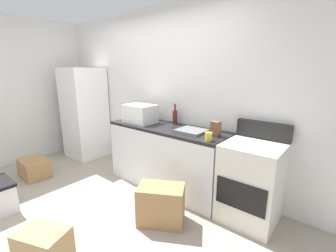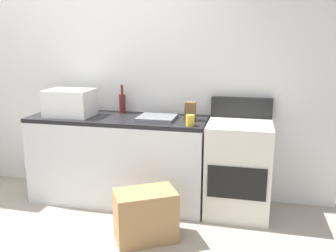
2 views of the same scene
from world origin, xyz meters
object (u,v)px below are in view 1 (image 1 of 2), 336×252
knife_block (216,129)px  cardboard_box_small (34,168)px  refrigerator (85,113)px  cardboard_box_medium (161,204)px  coffee_mug (209,137)px  microwave (140,114)px  stove_oven (251,181)px  cardboard_box_large (44,248)px  wine_bottle (175,117)px

knife_block → cardboard_box_small: size_ratio=0.36×
refrigerator → cardboard_box_medium: bearing=-14.3°
coffee_mug → cardboard_box_small: size_ratio=0.20×
microwave → cardboard_box_medium: size_ratio=0.91×
refrigerator → cardboard_box_small: bearing=-78.4°
refrigerator → microwave: (1.56, 0.00, 0.18)m
microwave → cardboard_box_medium: bearing=-33.4°
refrigerator → stove_oven: (3.27, 0.06, -0.39)m
refrigerator → knife_block: 2.80m
stove_oven → coffee_mug: bearing=-153.7°
cardboard_box_large → cardboard_box_medium: size_ratio=0.83×
microwave → cardboard_box_small: 1.94m
knife_block → stove_oven: bearing=-1.3°
cardboard_box_medium → cardboard_box_large: bearing=-110.4°
coffee_mug → refrigerator: bearing=176.7°
cardboard_box_small → cardboard_box_medium: bearing=11.1°
knife_block → cardboard_box_small: (-2.57, -1.16, -0.84)m
refrigerator → knife_block: (2.79, 0.07, 0.13)m
refrigerator → cardboard_box_large: refrigerator is taller
wine_bottle → cardboard_box_large: wine_bottle is taller
knife_block → cardboard_box_medium: bearing=-109.8°
microwave → cardboard_box_medium: microwave is taller
microwave → coffee_mug: 1.28m
knife_block → cardboard_box_large: (-0.66, -1.79, -0.82)m
refrigerator → cardboard_box_large: size_ratio=4.09×
stove_oven → cardboard_box_medium: 1.04m
stove_oven → cardboard_box_large: 2.13m
coffee_mug → cardboard_box_large: (-0.69, -1.57, -0.78)m
microwave → wine_bottle: size_ratio=1.53×
refrigerator → coffee_mug: (2.83, -0.16, 0.09)m
wine_bottle → microwave: bearing=-151.9°
cardboard_box_large → cardboard_box_small: size_ratio=0.84×
coffee_mug → knife_block: bearing=98.7°
stove_oven → wine_bottle: size_ratio=3.67×
microwave → coffee_mug: (1.27, -0.16, -0.09)m
cardboard_box_medium → cardboard_box_small: size_ratio=1.01×
coffee_mug → cardboard_box_large: size_ratio=0.24×
stove_oven → cardboard_box_medium: size_ratio=2.19×
cardboard_box_medium → cardboard_box_small: cardboard_box_medium is taller
refrigerator → microwave: refrigerator is taller
refrigerator → microwave: bearing=0.0°
cardboard_box_medium → cardboard_box_small: (-2.31, -0.45, -0.07)m
cardboard_box_large → refrigerator: bearing=141.0°
microwave → wine_bottle: (0.47, 0.25, -0.03)m
stove_oven → cardboard_box_medium: (-0.73, -0.70, -0.25)m
wine_bottle → knife_block: bearing=-13.8°
stove_oven → knife_block: bearing=178.7°
stove_oven → coffee_mug: size_ratio=11.00×
refrigerator → knife_block: refrigerator is taller
cardboard_box_medium → coffee_mug: bearing=58.9°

